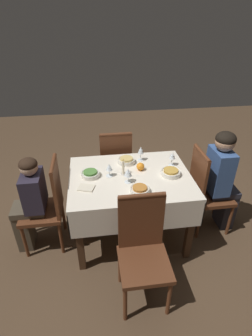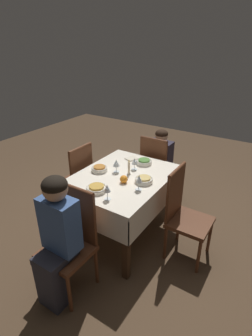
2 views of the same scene
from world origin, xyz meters
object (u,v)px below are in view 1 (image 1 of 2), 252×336
(napkin_red_folded, at_px, (86,188))
(candle_centerpiece, at_px, (123,168))
(wine_glass_south, at_px, (141,151))
(orange_fruit, at_px, (140,167))
(chair_east, at_px, (48,203))
(person_child_dark, at_px, (30,201))
(bowl_east, at_px, (90,174))
(chair_west, at_px, (206,189))
(dining_table, at_px, (130,185))
(wine_glass_east, at_px, (109,168))
(chair_south, at_px, (116,163))
(bowl_north, at_px, (140,190))
(wine_glass_north, at_px, (128,173))
(bowl_west, at_px, (171,172))
(chair_north, at_px, (142,248))
(bowl_south, at_px, (127,160))
(person_adult_denim, at_px, (222,177))
(wine_glass_west, at_px, (172,156))

(napkin_red_folded, bearing_deg, candle_centerpiece, -152.30)
(wine_glass_south, bearing_deg, orange_fruit, 79.17)
(chair_east, distance_m, orange_fruit, 0.96)
(person_child_dark, bearing_deg, bowl_east, 94.33)
(chair_west, bearing_deg, dining_table, 91.09)
(dining_table, distance_m, wine_glass_east, 0.28)
(chair_south, bearing_deg, orange_fruit, 108.40)
(chair_west, bearing_deg, candle_centerpiece, 88.21)
(candle_centerpiece, relative_size, orange_fruit, 2.16)
(person_child_dark, bearing_deg, bowl_north, 74.99)
(wine_glass_east, distance_m, bowl_north, 0.38)
(chair_east, xyz_separation_m, wine_glass_north, (-0.76, 0.10, 0.34))
(dining_table, bearing_deg, person_child_dark, -0.21)
(bowl_north, distance_m, wine_glass_north, 0.20)
(dining_table, xyz_separation_m, bowl_west, (-0.39, 0.03, 0.14))
(bowl_east, bearing_deg, chair_north, 117.32)
(chair_east, relative_size, bowl_south, 5.31)
(chair_north, relative_size, candle_centerpiece, 5.68)
(chair_east, distance_m, bowl_east, 0.50)
(dining_table, height_order, chair_east, chair_east)
(wine_glass_north, bearing_deg, person_child_dark, -6.30)
(chair_south, bearing_deg, wine_glass_east, 79.42)
(wine_glass_north, bearing_deg, person_adult_denim, -173.42)
(candle_centerpiece, bearing_deg, person_adult_denim, 178.49)
(bowl_east, bearing_deg, wine_glass_north, 156.49)
(wine_glass_north, bearing_deg, bowl_east, -23.51)
(chair_east, relative_size, person_adult_denim, 0.84)
(dining_table, xyz_separation_m, wine_glass_west, (-0.45, -0.14, 0.22))
(chair_east, distance_m, bowl_west, 1.22)
(chair_west, relative_size, person_adult_denim, 0.84)
(bowl_north, relative_size, candle_centerpiece, 1.03)
(chair_south, xyz_separation_m, bowl_north, (-0.12, 0.94, 0.27))
(person_child_dark, height_order, wine_glass_south, person_child_dark)
(dining_table, bearing_deg, orange_fruit, -140.50)
(wine_glass_west, bearing_deg, chair_east, 6.30)
(bowl_south, xyz_separation_m, napkin_red_folded, (0.42, 0.40, -0.02))
(chair_east, relative_size, chair_north, 1.00)
(bowl_south, xyz_separation_m, wine_glass_south, (-0.15, -0.03, 0.08))
(bowl_west, relative_size, orange_fruit, 2.47)
(person_adult_denim, xyz_separation_m, bowl_south, (0.95, -0.24, 0.13))
(chair_east, bearing_deg, bowl_north, 72.20)
(chair_west, distance_m, wine_glass_east, 1.05)
(candle_centerpiece, bearing_deg, orange_fruit, -163.40)
(bowl_west, bearing_deg, bowl_east, -5.90)
(candle_centerpiece, bearing_deg, wine_glass_west, -168.99)
(wine_glass_south, bearing_deg, bowl_west, 126.34)
(wine_glass_west, distance_m, wine_glass_south, 0.33)
(bowl_west, distance_m, orange_fruit, 0.30)
(chair_north, xyz_separation_m, napkin_red_folded, (0.41, -0.53, 0.25))
(chair_south, distance_m, chair_north, 1.34)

